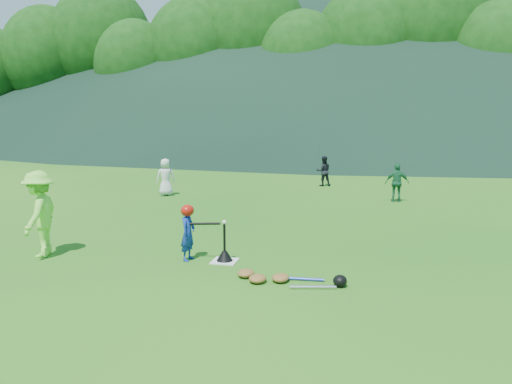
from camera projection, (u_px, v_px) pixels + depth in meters
The scene contains 14 objects.
ground at pixel (225, 262), 9.12m from camera, with size 120.00×120.00×0.00m, color #185B14.
home_plate at pixel (225, 261), 9.11m from camera, with size 0.45×0.45×0.02m, color silver.
baseball at pixel (224, 222), 9.00m from camera, with size 0.08×0.08×0.08m, color white.
batter_child at pixel (188, 233), 9.13m from camera, with size 0.37×0.24×1.01m, color navy.
adult_coach at pixel (40, 214), 9.36m from camera, with size 1.05×0.60×1.63m, color #87EC45.
fielder_a at pixel (166, 177), 16.24m from camera, with size 0.60×0.39×1.22m, color silver.
fielder_b at pixel (324, 171), 18.39m from camera, with size 0.54×0.42×1.11m, color black.
fielder_c at pixel (397, 183), 15.09m from camera, with size 0.69×0.29×1.18m, color #1E653E.
batting_tee at pixel (225, 255), 9.10m from camera, with size 0.30×0.30×0.68m.
batter_gear at pixel (189, 212), 9.06m from camera, with size 0.73×0.26×0.37m.
equipment_pile at pixel (280, 278), 8.02m from camera, with size 1.80×0.59×0.19m.
outfield_fence at pixel (337, 140), 35.92m from camera, with size 70.07×0.08×1.33m.
tree_line at pixel (347, 43), 40.28m from camera, with size 70.04×11.40×14.82m.
distant_hills at pixel (318, 41), 87.10m from camera, with size 155.00×140.00×32.00m.
Camera 1 is at (2.58, -8.43, 2.70)m, focal length 35.00 mm.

